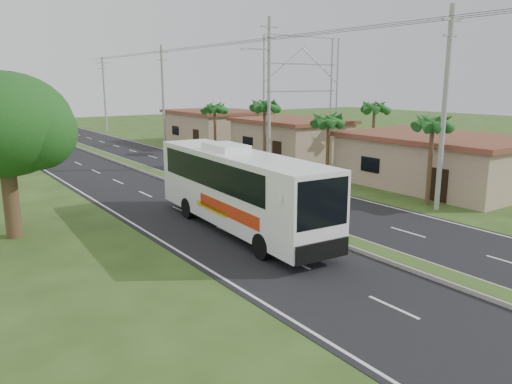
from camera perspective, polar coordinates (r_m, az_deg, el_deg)
ground at (r=22.38m, az=11.35°, el=-6.09°), size 180.00×180.00×0.00m
road_asphalt at (r=38.50m, az=-10.59°, el=1.75°), size 14.00×160.00×0.02m
median_strip at (r=38.48m, az=-10.60°, el=1.88°), size 1.20×160.00×0.18m
lane_edge_left at (r=36.33m, az=-20.24°, el=0.53°), size 0.12×160.00×0.01m
lane_edge_right at (r=41.65m, az=-2.18°, el=2.74°), size 0.12×160.00×0.01m
shop_near at (r=36.33m, az=20.03°, el=3.40°), size 8.60×12.60×3.52m
shop_mid at (r=47.24m, az=3.97°, el=6.15°), size 7.60×10.60×3.67m
shop_far at (r=58.74m, az=-4.69°, el=7.44°), size 8.60×11.60×3.82m
palm_verge_a at (r=30.22m, az=19.57°, el=7.41°), size 2.40×2.40×5.45m
palm_verge_b at (r=36.49m, az=8.30°, el=8.14°), size 2.40×2.40×5.05m
palm_verge_c at (r=41.46m, az=1.00°, el=9.83°), size 2.40×2.40×5.85m
palm_verge_d at (r=49.30m, az=-4.76°, el=9.54°), size 2.40×2.40×5.25m
palm_behind_shop at (r=44.34m, az=13.40°, el=9.42°), size 2.40×2.40×5.65m
shade_tree at (r=24.87m, az=-27.18°, el=6.49°), size 6.30×6.00×7.54m
utility_pole_a at (r=29.18m, az=20.73°, el=9.01°), size 1.60×0.28×11.00m
utility_pole_b at (r=40.42m, az=1.47°, el=11.37°), size 3.20×0.28×12.00m
utility_pole_c at (r=57.78m, az=-10.58°, el=10.91°), size 1.60×0.28×11.00m
utility_pole_d at (r=76.42m, az=-16.93°, el=10.73°), size 1.60×0.28×10.50m
billboard_lattice at (r=58.22m, az=5.28°, el=12.21°), size 10.18×1.18×12.07m
coach_bus_main at (r=23.72m, az=-2.04°, el=0.81°), size 3.40×12.73×4.07m
coach_bus_far at (r=72.00m, az=-25.53°, el=7.33°), size 3.76×12.87×3.70m
motorcyclist at (r=29.01m, az=-6.34°, el=0.04°), size 1.84×0.56×2.30m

